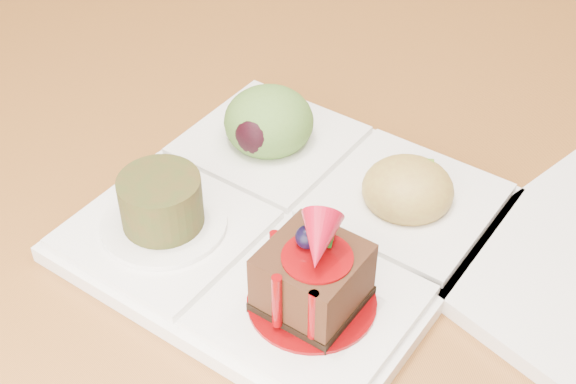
% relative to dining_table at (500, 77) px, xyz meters
% --- Properties ---
extents(dining_table, '(1.00, 1.80, 0.75)m').
position_rel_dining_table_xyz_m(dining_table, '(0.00, 0.00, 0.00)').
color(dining_table, '#996127').
rests_on(dining_table, ground).
extents(sampler_plate, '(0.28, 0.28, 0.09)m').
position_rel_dining_table_xyz_m(sampler_plate, '(-0.07, -0.36, 0.09)').
color(sampler_plate, white).
rests_on(sampler_plate, dining_table).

